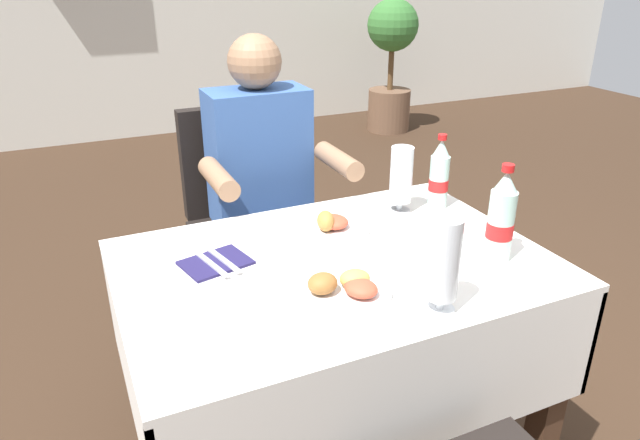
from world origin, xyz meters
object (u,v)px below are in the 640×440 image
Objects in this scene: chair_far_diner_seat at (248,219)px; cola_bottle_primary at (501,219)px; plate_far_diner at (331,226)px; potted_plant_corner at (391,59)px; seated_diner_far at (265,189)px; beer_glass_middle at (401,179)px; beer_glass_left at (444,265)px; plate_near_camera at (343,286)px; main_dining_table at (335,317)px; cola_bottle_secondary at (439,176)px; napkin_cutlery_set at (216,262)px.

cola_bottle_primary reaches higher than chair_far_diner_seat.
plate_far_diner is 0.19× the size of potted_plant_corner.
potted_plant_corner is at bearing 51.49° from seated_diner_far.
beer_glass_middle is at bearing -120.54° from potted_plant_corner.
beer_glass_left is 0.20× the size of potted_plant_corner.
beer_glass_middle is (0.22, 0.53, -0.01)m from beer_glass_left.
chair_far_diner_seat is 4.36× the size of plate_far_diner.
beer_glass_left is 4.29m from potted_plant_corner.
main_dining_table is at bearing 70.56° from plate_near_camera.
plate_near_camera is at bearing -109.44° from main_dining_table.
main_dining_table is 5.31× the size of beer_glass_middle.
chair_far_diner_seat is 0.97m from plate_near_camera.
seated_diner_far is at bearing 131.57° from cola_bottle_secondary.
beer_glass_middle is (0.29, -0.46, 0.15)m from seated_diner_far.
potted_plant_corner reaches higher than main_dining_table.
plate_near_camera is 1.17× the size of beer_glass_middle.
cola_bottle_secondary reaches higher than plate_far_diner.
beer_glass_left reaches higher than main_dining_table.
plate_far_diner is (0.03, -0.51, 0.06)m from seated_diner_far.
potted_plant_corner reaches higher than cola_bottle_secondary.
plate_far_diner is at bearing 8.41° from napkin_cutlery_set.
plate_near_camera is 1.03× the size of cola_bottle_secondary.
chair_far_diner_seat is at bearing 128.32° from cola_bottle_secondary.
main_dining_table is 0.37m from napkin_cutlery_set.
seated_diner_far is 4.69× the size of cola_bottle_primary.
chair_far_diner_seat is 0.81m from cola_bottle_secondary.
cola_bottle_secondary is at bearing 34.41° from plate_near_camera.
beer_glass_middle is (0.39, 0.37, 0.09)m from plate_near_camera.
plate_far_diner is at bearing -169.79° from beer_glass_middle.
plate_far_diner is 1.04× the size of beer_glass_middle.
seated_diner_far is at bearing 86.63° from main_dining_table.
chair_far_diner_seat reaches higher than plate_far_diner.
beer_glass_left is at bearing -84.57° from plate_far_diner.
seated_diner_far reaches higher than plate_near_camera.
plate_near_camera is (-0.09, -0.83, 0.06)m from seated_diner_far.
seated_diner_far is 5.45× the size of beer_glass_left.
napkin_cutlery_set is (-0.36, -0.05, -0.01)m from plate_far_diner.
beer_glass_middle is at bearing 33.32° from main_dining_table.
cola_bottle_secondary is (0.42, -0.48, 0.15)m from seated_diner_far.
potted_plant_corner is at bearing 60.55° from beer_glass_left.
beer_glass_middle is at bearing -57.45° from seated_diner_far.
plate_near_camera is at bearing -96.47° from seated_diner_far.
plate_near_camera is at bearing 178.27° from cola_bottle_primary.
napkin_cutlery_set is (-0.76, -0.08, -0.10)m from cola_bottle_secondary.
potted_plant_corner is at bearing 52.68° from napkin_cutlery_set.
seated_diner_far reaches higher than chair_far_diner_seat.
main_dining_table is 0.58m from cola_bottle_secondary.
beer_glass_middle reaches higher than plate_far_diner.
plate_far_diner is at bearing 95.43° from beer_glass_left.
cola_bottle_primary is 1.37× the size of napkin_cutlery_set.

